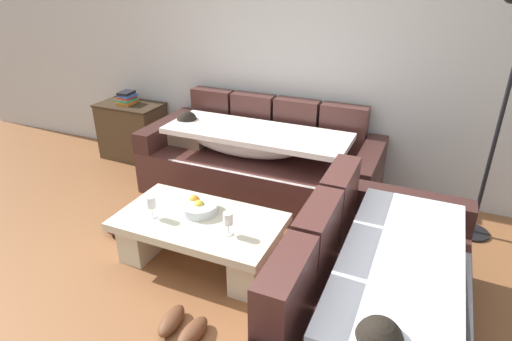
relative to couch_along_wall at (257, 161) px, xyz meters
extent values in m
plane|color=brown|center=(0.23, -1.62, -0.33)|extent=(14.00, 14.00, 0.00)
cube|color=#BCBCB9|center=(0.23, 0.53, 1.02)|extent=(9.00, 0.10, 2.70)
cube|color=#472622|center=(0.03, -0.02, -0.12)|extent=(2.21, 0.92, 0.42)
cube|color=#472622|center=(-0.67, 0.36, 0.32)|extent=(0.44, 0.16, 0.46)
cube|color=#472622|center=(-0.20, 0.36, 0.32)|extent=(0.44, 0.16, 0.46)
cube|color=#472622|center=(0.26, 0.36, 0.32)|extent=(0.44, 0.16, 0.46)
cube|color=#472622|center=(0.73, 0.36, 0.32)|extent=(0.44, 0.16, 0.46)
cube|color=#391E1B|center=(-0.99, -0.02, 0.19)|extent=(0.18, 0.92, 0.20)
cube|color=#391E1B|center=(1.05, -0.02, 0.19)|extent=(0.18, 0.92, 0.20)
cube|color=gray|center=(-0.72, -0.03, 0.14)|extent=(0.36, 0.28, 0.11)
sphere|color=beige|center=(-0.72, -0.07, 0.30)|extent=(0.21, 0.21, 0.21)
sphere|color=black|center=(-0.72, -0.07, 0.33)|extent=(0.20, 0.20, 0.20)
ellipsoid|color=silver|center=(-0.10, -0.07, 0.23)|extent=(1.10, 0.44, 0.28)
cube|color=silver|center=(0.03, -0.09, 0.33)|extent=(1.70, 0.60, 0.05)
cube|color=silver|center=(0.03, -0.46, -0.10)|extent=(1.44, 0.04, 0.38)
cube|color=#472622|center=(1.39, -1.50, -0.12)|extent=(0.92, 1.88, 0.42)
cube|color=#472622|center=(1.01, -2.00, 0.32)|extent=(0.16, 0.47, 0.46)
cube|color=#472622|center=(1.01, -1.50, 0.32)|extent=(0.16, 0.47, 0.46)
cube|color=#472622|center=(1.01, -0.99, 0.32)|extent=(0.16, 0.47, 0.46)
cube|color=#391E1B|center=(1.39, -0.65, 0.19)|extent=(0.92, 0.18, 0.20)
sphere|color=black|center=(1.44, -2.07, 0.33)|extent=(0.20, 0.20, 0.20)
ellipsoid|color=silver|center=(1.44, -1.45, 0.23)|extent=(0.44, 0.96, 0.28)
cube|color=silver|center=(1.46, -1.50, 0.33)|extent=(0.60, 1.39, 0.05)
cube|color=beige|center=(0.05, -1.18, 0.02)|extent=(1.20, 0.68, 0.06)
cube|color=beige|center=(-0.41, -1.18, -0.17)|extent=(0.20, 0.54, 0.32)
cube|color=beige|center=(0.51, -1.18, -0.17)|extent=(0.20, 0.54, 0.32)
cylinder|color=silver|center=(0.01, -1.10, 0.08)|extent=(0.28, 0.28, 0.07)
sphere|color=orange|center=(-0.06, -1.05, 0.11)|extent=(0.08, 0.08, 0.08)
sphere|color=gold|center=(0.01, -1.10, 0.11)|extent=(0.08, 0.08, 0.08)
cylinder|color=silver|center=(-0.27, -1.30, 0.05)|extent=(0.06, 0.06, 0.01)
cylinder|color=silver|center=(-0.27, -1.30, 0.09)|extent=(0.01, 0.01, 0.07)
cylinder|color=silver|center=(-0.27, -1.30, 0.17)|extent=(0.07, 0.07, 0.08)
cylinder|color=silver|center=(0.34, -1.27, 0.05)|extent=(0.06, 0.06, 0.01)
cylinder|color=silver|center=(0.34, -1.27, 0.09)|extent=(0.01, 0.01, 0.07)
cylinder|color=silver|center=(0.34, -1.27, 0.17)|extent=(0.07, 0.07, 0.08)
cube|color=#473421|center=(-1.66, 0.23, -0.02)|extent=(0.70, 0.42, 0.62)
cube|color=#322417|center=(-1.66, 0.23, 0.30)|extent=(0.72, 0.44, 0.02)
cube|color=#B76623|center=(-1.68, 0.23, 0.33)|extent=(0.18, 0.23, 0.04)
cube|color=#338C59|center=(-1.68, 0.22, 0.36)|extent=(0.17, 0.20, 0.02)
cube|color=red|center=(-1.69, 0.23, 0.38)|extent=(0.15, 0.19, 0.03)
cube|color=#2D569E|center=(-1.67, 0.23, 0.40)|extent=(0.17, 0.19, 0.02)
cube|color=black|center=(-1.68, 0.23, 0.43)|extent=(0.15, 0.19, 0.03)
cylinder|color=black|center=(1.94, 0.06, -0.32)|extent=(0.28, 0.28, 0.02)
cylinder|color=black|center=(1.94, 0.06, 0.59)|extent=(0.03, 0.03, 1.80)
ellipsoid|color=#59331E|center=(0.21, -1.82, -0.29)|extent=(0.15, 0.28, 0.09)
ellipsoid|color=#59331E|center=(0.38, -1.85, -0.29)|extent=(0.14, 0.28, 0.09)
ellipsoid|color=#4C2323|center=(-0.78, -1.04, -0.27)|extent=(0.39, 0.45, 0.12)
camera|label=1|loc=(1.50, -3.43, 1.71)|focal=30.03mm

